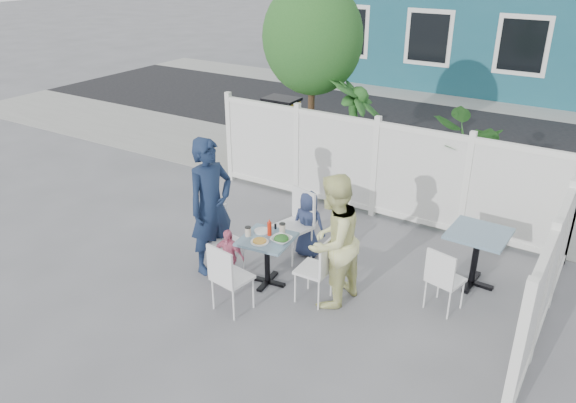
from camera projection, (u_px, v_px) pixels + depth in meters
The scene contains 29 objects.
ground at pixel (290, 280), 7.48m from camera, with size 80.00×80.00×0.00m, color slate.
near_sidewalk at pixel (398, 185), 10.40m from camera, with size 24.00×2.60×0.01m, color gray.
street at pixel (457, 133), 13.25m from camera, with size 24.00×5.00×0.01m, color black.
far_sidewalk at pixel (490, 104), 15.64m from camera, with size 24.00×1.60×0.01m, color gray.
fence_back at pixel (375, 171), 8.95m from camera, with size 5.86×0.08×1.60m.
fence_right at pixel (550, 273), 6.17m from camera, with size 0.08×3.66×1.60m.
tree at pixel (312, 38), 9.71m from camera, with size 1.80×1.62×3.59m.
utility_cabinet at pixel (282, 129), 11.61m from camera, with size 0.64×0.46×1.19m, color gold.
potted_shrub_a at pixel (353, 138), 9.75m from camera, with size 1.13×1.13×2.03m, color #1F561E.
potted_shrub_b at pixel (485, 172), 8.62m from camera, with size 1.59×1.38×1.77m, color #1F561E.
main_table at pixel (267, 248), 7.21m from camera, with size 0.70×0.70×0.67m.
spare_table at pixel (477, 244), 7.16m from camera, with size 0.75×0.75×0.76m.
chair_left at pixel (221, 235), 7.55m from camera, with size 0.46×0.47×0.88m.
chair_right at pixel (319, 265), 6.83m from camera, with size 0.40×0.42×0.89m.
chair_back at pixel (297, 219), 7.84m from camera, with size 0.56×0.55×1.00m.
chair_near at pixel (227, 274), 6.62m from camera, with size 0.47×0.45×0.91m.
chair_spare at pixel (443, 276), 6.66m from camera, with size 0.46×0.45×0.84m.
man at pixel (211, 206), 7.38m from camera, with size 0.68×0.45×1.88m, color #162441.
woman at pixel (333, 241), 6.70m from camera, with size 0.82×0.64×1.69m, color #D5D94A.
boy at pixel (308, 224), 7.90m from camera, with size 0.48×0.31×0.98m, color navy.
toddler at pixel (228, 256), 7.29m from camera, with size 0.45×0.19×0.77m, color #DA6A8C.
plate_main at pixel (260, 242), 7.03m from camera, with size 0.23×0.23×0.01m, color white.
plate_side at pixel (262, 231), 7.30m from camera, with size 0.21×0.21×0.01m, color white.
salad_bowl at pixel (281, 240), 7.04m from camera, with size 0.25×0.25×0.06m, color white.
coffee_cup_a at pixel (248, 232), 7.17m from camera, with size 0.08×0.08×0.12m, color beige.
coffee_cup_b at pixel (282, 228), 7.25m from camera, with size 0.08×0.08×0.12m, color beige.
ketchup_bottle at pixel (269, 229), 7.18m from camera, with size 0.06×0.06×0.18m, color red.
salt_shaker at pixel (270, 226), 7.36m from camera, with size 0.03×0.03×0.07m, color white.
pepper_shaker at pixel (275, 226), 7.36m from camera, with size 0.03×0.03×0.07m, color black.
Camera 1 is at (3.35, -5.40, 4.08)m, focal length 35.00 mm.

